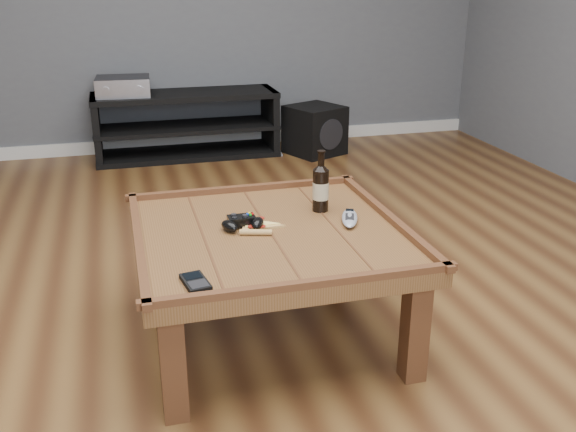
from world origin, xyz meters
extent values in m
plane|color=#442613|center=(0.00, 0.00, 0.00)|extent=(6.00, 6.00, 0.00)
cube|color=silver|center=(0.00, 2.99, 0.05)|extent=(5.00, 0.02, 0.10)
cube|color=#573519|center=(0.00, 0.00, 0.42)|extent=(1.00, 1.00, 0.06)
cube|color=#452812|center=(-0.42, -0.42, 0.20)|extent=(0.08, 0.08, 0.39)
cube|color=#452812|center=(0.42, -0.42, 0.20)|extent=(0.08, 0.08, 0.39)
cube|color=#452812|center=(-0.42, 0.42, 0.20)|extent=(0.08, 0.08, 0.39)
cube|color=#452812|center=(0.42, 0.42, 0.20)|extent=(0.08, 0.08, 0.39)
cube|color=#452812|center=(0.00, 0.48, 0.46)|extent=(1.03, 0.03, 0.03)
cube|color=#452812|center=(0.00, -0.48, 0.46)|extent=(1.03, 0.03, 0.03)
cube|color=#452812|center=(0.48, 0.00, 0.46)|extent=(0.03, 1.03, 0.03)
cube|color=#452812|center=(-0.48, 0.00, 0.46)|extent=(0.03, 1.03, 0.03)
cube|color=black|center=(0.00, 2.75, 0.48)|extent=(1.40, 0.45, 0.04)
cube|color=black|center=(0.00, 2.75, 0.23)|extent=(1.40, 0.45, 0.03)
cube|color=black|center=(0.00, 2.75, 0.02)|extent=(1.40, 0.45, 0.04)
cube|color=black|center=(-0.67, 2.75, 0.25)|extent=(0.05, 0.44, 0.50)
cube|color=black|center=(0.67, 2.75, 0.25)|extent=(0.05, 0.44, 0.50)
cylinder|color=black|center=(0.25, 0.16, 0.54)|extent=(0.06, 0.06, 0.17)
cone|color=black|center=(0.25, 0.16, 0.64)|extent=(0.06, 0.06, 0.03)
cylinder|color=black|center=(0.25, 0.16, 0.67)|extent=(0.03, 0.03, 0.06)
cylinder|color=black|center=(0.25, 0.16, 0.70)|extent=(0.03, 0.03, 0.01)
cylinder|color=#C1B78C|center=(0.25, 0.16, 0.54)|extent=(0.07, 0.07, 0.07)
cube|color=black|center=(-0.09, 0.07, 0.47)|extent=(0.10, 0.07, 0.03)
ellipsoid|color=black|center=(-0.15, 0.03, 0.47)|extent=(0.08, 0.10, 0.04)
ellipsoid|color=black|center=(-0.04, 0.03, 0.47)|extent=(0.07, 0.10, 0.04)
cylinder|color=black|center=(-0.12, 0.08, 0.50)|extent=(0.02, 0.02, 0.01)
cylinder|color=black|center=(-0.08, 0.06, 0.50)|extent=(0.02, 0.02, 0.01)
cylinder|color=yellow|center=(-0.06, 0.09, 0.49)|extent=(0.01, 0.01, 0.01)
cylinder|color=red|center=(-0.05, 0.08, 0.49)|extent=(0.01, 0.01, 0.01)
cylinder|color=#0C33CC|center=(-0.07, 0.08, 0.49)|extent=(0.01, 0.01, 0.01)
cylinder|color=#0C9919|center=(-0.06, 0.07, 0.49)|extent=(0.01, 0.01, 0.01)
cylinder|color=tan|center=(-0.06, -0.03, 0.46)|extent=(0.12, 0.05, 0.02)
cylinder|color=maroon|center=(-0.06, 0.02, 0.47)|extent=(0.03, 0.03, 0.00)
cylinder|color=maroon|center=(-0.03, 0.01, 0.47)|extent=(0.03, 0.03, 0.00)
cylinder|color=maroon|center=(-0.04, 0.05, 0.47)|extent=(0.03, 0.03, 0.00)
cylinder|color=maroon|center=(-0.04, 0.08, 0.47)|extent=(0.03, 0.03, 0.00)
cylinder|color=maroon|center=(-0.01, 0.10, 0.47)|extent=(0.03, 0.03, 0.00)
cube|color=black|center=(-0.33, -0.37, 0.46)|extent=(0.09, 0.14, 0.02)
cube|color=black|center=(-0.33, -0.34, 0.47)|extent=(0.06, 0.06, 0.00)
cube|color=black|center=(-0.32, -0.40, 0.47)|extent=(0.07, 0.06, 0.00)
ellipsoid|color=#9398A0|center=(0.33, 0.01, 0.46)|extent=(0.13, 0.21, 0.03)
cube|color=black|center=(0.35, 0.06, 0.48)|extent=(0.04, 0.03, 0.00)
cube|color=black|center=(0.32, 0.00, 0.48)|extent=(0.05, 0.07, 0.00)
cube|color=black|center=(-0.45, 2.75, 0.57)|extent=(0.41, 0.34, 0.14)
cube|color=#A7A8B1|center=(-0.46, 2.59, 0.57)|extent=(0.39, 0.03, 0.14)
cylinder|color=#A7A8B1|center=(-0.58, 2.59, 0.57)|extent=(0.05, 0.02, 0.05)
cylinder|color=#A7A8B1|center=(-0.34, 2.58, 0.57)|extent=(0.05, 0.02, 0.05)
cube|color=black|center=(0.99, 2.56, 0.19)|extent=(0.50, 0.50, 0.38)
cylinder|color=black|center=(1.06, 2.39, 0.19)|extent=(0.22, 0.11, 0.24)
cube|color=slate|center=(0.68, 2.63, 0.01)|extent=(0.11, 0.19, 0.02)
cube|color=white|center=(0.68, 2.63, 0.12)|extent=(0.06, 0.16, 0.21)
camera|label=1|loc=(-0.52, -2.19, 1.37)|focal=40.00mm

